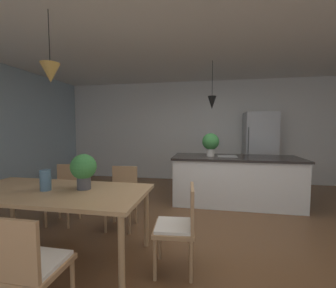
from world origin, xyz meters
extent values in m
cube|color=brown|center=(0.00, 0.00, -0.02)|extent=(10.00, 8.40, 0.04)
cube|color=silver|center=(0.00, 0.00, 2.76)|extent=(10.00, 8.40, 0.12)
cube|color=silver|center=(0.00, 3.26, 1.35)|extent=(10.00, 0.12, 2.70)
cube|color=tan|center=(-1.75, -0.72, 0.74)|extent=(2.07, 0.93, 0.04)
cylinder|color=tan|center=(-2.70, -0.33, 0.37)|extent=(0.06, 0.06, 0.74)
cylinder|color=tan|center=(-0.79, -0.33, 0.37)|extent=(0.06, 0.06, 0.74)
cylinder|color=tan|center=(-0.79, -1.11, 0.37)|extent=(0.06, 0.06, 0.74)
cube|color=#A87F56|center=(-1.28, -1.51, 0.43)|extent=(0.40, 0.40, 0.04)
cube|color=white|center=(-1.28, -1.51, 0.47)|extent=(0.36, 0.36, 0.03)
cube|color=#A87F56|center=(-1.28, -1.69, 0.66)|extent=(0.38, 0.03, 0.42)
cylinder|color=#A87F56|center=(-1.45, -1.34, 0.21)|extent=(0.04, 0.04, 0.41)
cylinder|color=#A87F56|center=(-1.11, -1.34, 0.21)|extent=(0.04, 0.04, 0.41)
cube|color=#A87F56|center=(-1.28, 0.07, 0.43)|extent=(0.43, 0.43, 0.04)
cube|color=white|center=(-1.28, 0.07, 0.47)|extent=(0.38, 0.38, 0.03)
cube|color=#A87F56|center=(-1.29, 0.25, 0.66)|extent=(0.38, 0.06, 0.42)
cylinder|color=#A87F56|center=(-1.10, -0.09, 0.21)|extent=(0.04, 0.04, 0.41)
cylinder|color=#A87F56|center=(-1.44, -0.11, 0.21)|extent=(0.04, 0.04, 0.41)
cylinder|color=#A87F56|center=(-1.12, 0.25, 0.21)|extent=(0.04, 0.04, 0.41)
cylinder|color=#A87F56|center=(-1.46, 0.22, 0.21)|extent=(0.04, 0.04, 0.41)
cube|color=#A87F56|center=(-0.39, -0.72, 0.43)|extent=(0.43, 0.43, 0.04)
cube|color=white|center=(-0.39, -0.72, 0.47)|extent=(0.39, 0.39, 0.03)
cube|color=#A87F56|center=(-0.21, -0.70, 0.66)|extent=(0.06, 0.38, 0.42)
cylinder|color=#A87F56|center=(-0.55, -0.91, 0.21)|extent=(0.04, 0.04, 0.41)
cylinder|color=#A87F56|center=(-0.58, -0.57, 0.21)|extent=(0.04, 0.04, 0.41)
cylinder|color=#A87F56|center=(-0.21, -0.87, 0.21)|extent=(0.04, 0.04, 0.41)
cylinder|color=#A87F56|center=(-0.24, -0.54, 0.21)|extent=(0.04, 0.04, 0.41)
cube|color=#A87F56|center=(-2.21, 0.07, 0.43)|extent=(0.43, 0.43, 0.04)
cube|color=white|center=(-2.21, 0.07, 0.47)|extent=(0.39, 0.39, 0.03)
cube|color=#A87F56|center=(-2.23, 0.25, 0.66)|extent=(0.38, 0.06, 0.42)
cylinder|color=#A87F56|center=(-2.03, -0.09, 0.21)|extent=(0.04, 0.04, 0.41)
cylinder|color=#A87F56|center=(-2.37, -0.12, 0.21)|extent=(0.04, 0.04, 0.41)
cylinder|color=#A87F56|center=(-2.06, 0.25, 0.21)|extent=(0.04, 0.04, 0.41)
cylinder|color=#A87F56|center=(-2.40, 0.22, 0.21)|extent=(0.04, 0.04, 0.41)
cube|color=silver|center=(0.45, 1.44, 0.44)|extent=(2.28, 0.84, 0.88)
cube|color=black|center=(0.45, 1.44, 0.88)|extent=(2.34, 0.90, 0.04)
cube|color=gray|center=(0.30, 1.44, 0.91)|extent=(0.36, 0.30, 0.01)
cube|color=#B2B5B7|center=(1.19, 2.86, 0.91)|extent=(0.73, 0.64, 1.83)
cylinder|color=#4C4C4C|center=(0.87, 2.52, 0.91)|extent=(0.02, 0.02, 1.10)
cylinder|color=black|center=(-1.75, -0.68, 2.42)|extent=(0.01, 0.01, 0.56)
cone|color=olive|center=(-1.75, -0.68, 2.04)|extent=(0.20, 0.20, 0.21)
cylinder|color=black|center=(0.00, 1.44, 2.37)|extent=(0.01, 0.01, 0.66)
cone|color=black|center=(0.00, 1.44, 1.92)|extent=(0.16, 0.16, 0.24)
cylinder|color=beige|center=(-0.01, 1.44, 0.97)|extent=(0.15, 0.15, 0.14)
sphere|color=#387F3D|center=(-0.01, 1.44, 1.18)|extent=(0.32, 0.32, 0.32)
cylinder|color=#4C4C51|center=(-1.43, -0.62, 0.82)|extent=(0.15, 0.15, 0.13)
sphere|color=#387F3D|center=(-1.43, -0.62, 1.01)|extent=(0.28, 0.28, 0.28)
cylinder|color=slate|center=(-1.82, -0.74, 0.87)|extent=(0.12, 0.12, 0.23)
camera|label=1|loc=(-0.07, -2.82, 1.44)|focal=23.32mm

